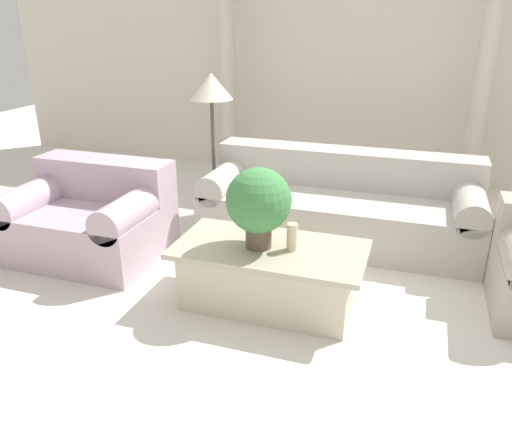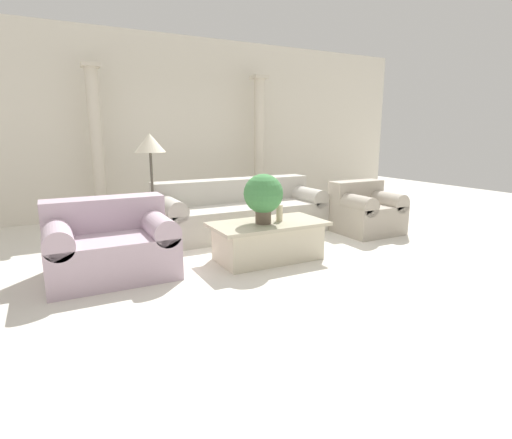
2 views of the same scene
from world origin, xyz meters
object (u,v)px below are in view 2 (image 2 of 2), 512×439
(coffee_table, at_px, (268,240))
(loveseat, at_px, (110,243))
(sofa_long, at_px, (240,211))
(floor_lamp, at_px, (150,150))
(armchair, at_px, (365,210))
(potted_plant, at_px, (263,195))

(coffee_table, bearing_deg, loveseat, 169.21)
(sofa_long, bearing_deg, floor_lamp, 178.21)
(sofa_long, bearing_deg, armchair, -26.90)
(coffee_table, bearing_deg, floor_lamp, 126.17)
(potted_plant, bearing_deg, sofa_long, 75.46)
(sofa_long, distance_m, potted_plant, 1.49)
(armchair, bearing_deg, coffee_table, -166.05)
(floor_lamp, bearing_deg, coffee_table, -53.83)
(loveseat, bearing_deg, potted_plant, -12.08)
(sofa_long, height_order, coffee_table, sofa_long)
(floor_lamp, distance_m, armchair, 3.24)
(sofa_long, distance_m, floor_lamp, 1.60)
(sofa_long, bearing_deg, coffee_table, -101.63)
(floor_lamp, bearing_deg, sofa_long, -1.79)
(potted_plant, height_order, floor_lamp, floor_lamp)
(loveseat, distance_m, floor_lamp, 1.58)
(sofa_long, bearing_deg, potted_plant, -104.54)
(coffee_table, xyz_separation_m, armchair, (1.96, 0.49, 0.11))
(coffee_table, height_order, potted_plant, potted_plant)
(coffee_table, xyz_separation_m, potted_plant, (-0.08, -0.02, 0.56))
(floor_lamp, bearing_deg, armchair, -16.76)
(loveseat, bearing_deg, sofa_long, 26.74)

